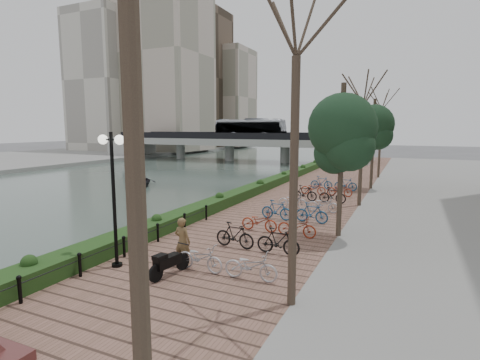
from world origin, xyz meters
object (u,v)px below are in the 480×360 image
Objects in this scene: lamppost at (113,170)px; motorcycle at (170,262)px; pedestrian at (182,241)px; boat at (140,182)px.

motorcycle is (2.12, 0.07, -2.83)m from lamppost.
lamppost is 3.07× the size of motorcycle.
lamppost reaches higher than pedestrian.
motorcycle is 1.05m from pedestrian.
pedestrian is at bearing 27.80° from lamppost.
boat is at bearing 141.27° from motorcycle.
motorcycle reaches higher than boat.
lamppost is 3.32m from pedestrian.
motorcycle is 0.39× the size of boat.
pedestrian is (1.97, 1.04, -2.46)m from lamppost.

